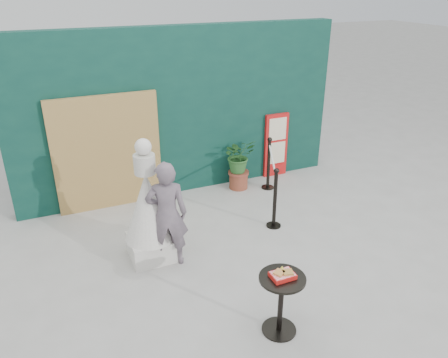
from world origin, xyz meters
TOP-DOWN VIEW (x-y plane):
  - ground at (0.00, 0.00)m, footprint 60.00×60.00m
  - back_wall at (0.00, 3.15)m, footprint 6.00×0.30m
  - bamboo_fence at (-1.40, 2.94)m, footprint 1.80×0.08m
  - woman at (-0.98, 0.89)m, footprint 0.65×0.51m
  - menu_board at (1.90, 2.95)m, footprint 0.50×0.07m
  - statue at (-1.18, 1.12)m, footprint 0.71×0.71m
  - cafe_table at (-0.22, -0.90)m, footprint 0.52×0.52m
  - food_basket at (-0.21, -0.89)m, footprint 0.26×0.19m
  - planter at (0.96, 2.70)m, footprint 0.59×0.51m
  - stanchion_barrier at (1.17, 1.82)m, footprint 0.84×1.54m

SIDE VIEW (x-z plane):
  - ground at x=0.00m, z-range 0.00..0.00m
  - stanchion_barrier at x=1.17m, z-range -0.02..1.01m
  - cafe_table at x=-0.22m, z-range 0.12..0.87m
  - planter at x=0.96m, z-range 0.08..1.08m
  - menu_board at x=1.90m, z-range 0.00..1.30m
  - statue at x=-1.18m, z-range -0.17..1.66m
  - woman at x=-0.98m, z-range 0.00..1.55m
  - food_basket at x=-0.21m, z-range 0.73..0.84m
  - bamboo_fence at x=-1.40m, z-range 0.00..2.00m
  - back_wall at x=0.00m, z-range 0.00..3.00m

